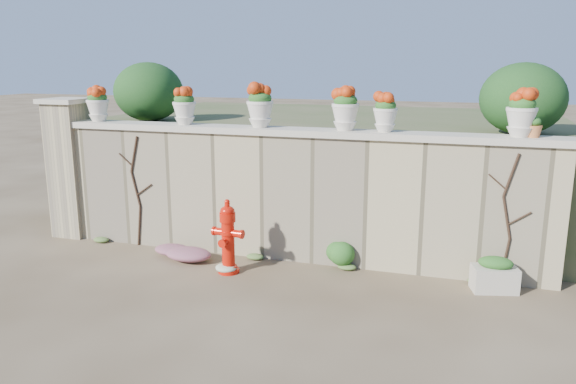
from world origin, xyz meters
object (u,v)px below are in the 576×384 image
(urn_pot_0, at_px, (98,104))
(terracotta_pot, at_px, (534,128))
(planter_box, at_px, (495,275))
(fire_hydrant, at_px, (228,236))

(urn_pot_0, distance_m, terracotta_pot, 6.95)
(planter_box, height_order, urn_pot_0, urn_pot_0)
(fire_hydrant, relative_size, urn_pot_0, 1.89)
(terracotta_pot, bearing_deg, urn_pot_0, -180.00)
(planter_box, bearing_deg, terracotta_pot, 37.82)
(fire_hydrant, height_order, planter_box, fire_hydrant)
(planter_box, bearing_deg, fire_hydrant, 172.51)
(urn_pot_0, bearing_deg, terracotta_pot, 0.00)
(fire_hydrant, distance_m, planter_box, 3.83)
(urn_pot_0, bearing_deg, planter_box, -4.05)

